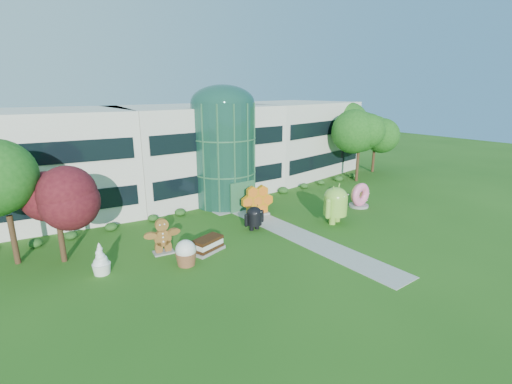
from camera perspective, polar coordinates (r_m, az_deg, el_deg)
ground at (r=28.44m, az=8.42°, el=-7.46°), size 140.00×140.00×0.00m
building at (r=41.28m, az=-9.43°, el=6.49°), size 46.00×15.00×9.30m
atrium at (r=36.10m, az=-4.96°, el=5.75°), size 6.00×6.00×9.80m
walkway at (r=29.74m, az=5.68°, el=-6.26°), size 2.40×20.00×0.04m
tree_red at (r=27.10m, az=-28.15°, el=-3.63°), size 4.00×4.00×6.00m
trees_backdrop at (r=37.06m, az=-5.76°, el=4.89°), size 52.00×8.00×8.40m
android_green at (r=31.94m, az=12.14°, el=-1.53°), size 3.69×2.93×3.67m
android_black at (r=29.91m, az=-0.27°, el=-3.77°), size 2.04×1.40×2.27m
donut at (r=37.01m, az=15.62°, el=-0.41°), size 2.31×1.11×2.40m
gingerbread at (r=26.53m, az=-14.20°, el=-6.54°), size 2.91×1.49×2.56m
ice_cream_sandwich at (r=26.43m, az=-7.39°, el=-8.03°), size 2.59×1.80×1.05m
honeycomb at (r=33.35m, az=0.19°, el=-1.51°), size 3.31×1.81×2.47m
froyo at (r=24.99m, az=-22.80°, el=-9.41°), size 1.43×1.43×2.04m
cupcake at (r=24.66m, az=-10.75°, el=-9.14°), size 1.48×1.48×1.72m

